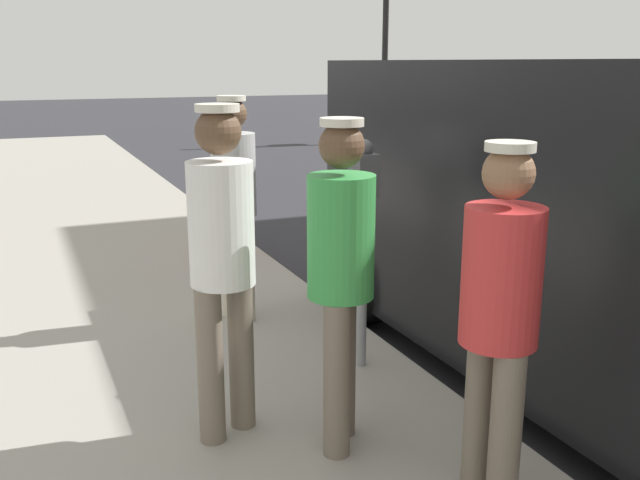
{
  "coord_description": "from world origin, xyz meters",
  "views": [
    {
      "loc": [
        3.35,
        4.57,
        2.14
      ],
      "look_at": [
        1.65,
        0.65,
        1.05
      ],
      "focal_mm": 39.36,
      "sensor_mm": 36.0,
      "label": 1
    }
  ],
  "objects_px": {
    "pedestrian_in_green": "(341,265)",
    "traffic_light_corner": "(414,9)",
    "pedestrian_in_red": "(499,309)",
    "parking_meter_near": "(363,216)",
    "fire_hydrant": "(222,217)",
    "pedestrian_in_gray": "(234,194)",
    "pedestrian_in_white": "(222,252)"
  },
  "relations": [
    {
      "from": "pedestrian_in_gray",
      "to": "traffic_light_corner",
      "type": "xyz_separation_m",
      "value": [
        -8.58,
        -11.82,
        2.36
      ]
    },
    {
      "from": "fire_hydrant",
      "to": "pedestrian_in_green",
      "type": "bearing_deg",
      "value": 83.27
    },
    {
      "from": "pedestrian_in_green",
      "to": "pedestrian_in_white",
      "type": "bearing_deg",
      "value": -33.89
    },
    {
      "from": "pedestrian_in_gray",
      "to": "pedestrian_in_white",
      "type": "bearing_deg",
      "value": 71.35
    },
    {
      "from": "pedestrian_in_green",
      "to": "traffic_light_corner",
      "type": "bearing_deg",
      "value": -121.91
    },
    {
      "from": "pedestrian_in_green",
      "to": "traffic_light_corner",
      "type": "relative_size",
      "value": 0.33
    },
    {
      "from": "parking_meter_near",
      "to": "pedestrian_in_green",
      "type": "height_order",
      "value": "pedestrian_in_green"
    },
    {
      "from": "pedestrian_in_red",
      "to": "pedestrian_in_white",
      "type": "xyz_separation_m",
      "value": [
        0.91,
        -1.11,
        0.08
      ]
    },
    {
      "from": "fire_hydrant",
      "to": "parking_meter_near",
      "type": "bearing_deg",
      "value": 91.9
    },
    {
      "from": "parking_meter_near",
      "to": "traffic_light_corner",
      "type": "xyz_separation_m",
      "value": [
        -8.09,
        -13.03,
        2.34
      ]
    },
    {
      "from": "pedestrian_in_red",
      "to": "traffic_light_corner",
      "type": "relative_size",
      "value": 0.32
    },
    {
      "from": "traffic_light_corner",
      "to": "parking_meter_near",
      "type": "bearing_deg",
      "value": 58.17
    },
    {
      "from": "parking_meter_near",
      "to": "pedestrian_in_green",
      "type": "relative_size",
      "value": 0.88
    },
    {
      "from": "pedestrian_in_green",
      "to": "pedestrian_in_white",
      "type": "height_order",
      "value": "pedestrian_in_white"
    },
    {
      "from": "pedestrian_in_red",
      "to": "pedestrian_in_gray",
      "type": "bearing_deg",
      "value": -83.37
    },
    {
      "from": "pedestrian_in_white",
      "to": "pedestrian_in_green",
      "type": "bearing_deg",
      "value": 146.11
    },
    {
      "from": "pedestrian_in_gray",
      "to": "fire_hydrant",
      "type": "xyz_separation_m",
      "value": [
        -0.39,
        -1.81,
        -0.59
      ]
    },
    {
      "from": "parking_meter_near",
      "to": "pedestrian_in_red",
      "type": "relative_size",
      "value": 0.91
    },
    {
      "from": "pedestrian_in_green",
      "to": "pedestrian_in_red",
      "type": "xyz_separation_m",
      "value": [
        -0.39,
        0.77,
        -0.04
      ]
    },
    {
      "from": "pedestrian_in_green",
      "to": "pedestrian_in_gray",
      "type": "bearing_deg",
      "value": -91.78
    },
    {
      "from": "parking_meter_near",
      "to": "pedestrian_in_gray",
      "type": "xyz_separation_m",
      "value": [
        0.49,
        -1.21,
        -0.03
      ]
    },
    {
      "from": "parking_meter_near",
      "to": "pedestrian_in_white",
      "type": "height_order",
      "value": "pedestrian_in_white"
    },
    {
      "from": "pedestrian_in_white",
      "to": "fire_hydrant",
      "type": "height_order",
      "value": "pedestrian_in_white"
    },
    {
      "from": "pedestrian_in_white",
      "to": "traffic_light_corner",
      "type": "xyz_separation_m",
      "value": [
        -9.16,
        -13.53,
        2.33
      ]
    },
    {
      "from": "pedestrian_in_gray",
      "to": "pedestrian_in_red",
      "type": "xyz_separation_m",
      "value": [
        -0.33,
        2.83,
        -0.05
      ]
    },
    {
      "from": "pedestrian_in_gray",
      "to": "pedestrian_in_white",
      "type": "height_order",
      "value": "pedestrian_in_white"
    },
    {
      "from": "pedestrian_in_white",
      "to": "traffic_light_corner",
      "type": "distance_m",
      "value": 16.51
    },
    {
      "from": "fire_hydrant",
      "to": "pedestrian_in_gray",
      "type": "bearing_deg",
      "value": 77.77
    },
    {
      "from": "pedestrian_in_green",
      "to": "traffic_light_corner",
      "type": "height_order",
      "value": "traffic_light_corner"
    },
    {
      "from": "pedestrian_in_white",
      "to": "fire_hydrant",
      "type": "xyz_separation_m",
      "value": [
        -0.97,
        -3.53,
        -0.62
      ]
    },
    {
      "from": "pedestrian_in_red",
      "to": "pedestrian_in_white",
      "type": "height_order",
      "value": "pedestrian_in_white"
    },
    {
      "from": "pedestrian_in_green",
      "to": "fire_hydrant",
      "type": "relative_size",
      "value": 2.01
    }
  ]
}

